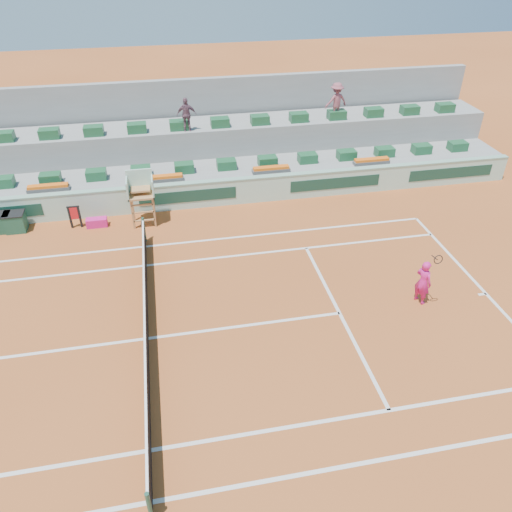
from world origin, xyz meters
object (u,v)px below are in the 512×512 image
object	(u,v)px
umpire_chair	(141,191)
player_bag	(97,222)
drink_cooler_a	(15,222)
tennis_player	(423,282)

from	to	relation	value
umpire_chair	player_bag	bearing A→B (deg)	178.70
drink_cooler_a	tennis_player	size ratio (longest dim) A/B	0.37
umpire_chair	tennis_player	size ratio (longest dim) A/B	1.05
player_bag	tennis_player	bearing A→B (deg)	-33.26
player_bag	drink_cooler_a	bearing A→B (deg)	174.89
drink_cooler_a	tennis_player	world-z (taller)	tennis_player
drink_cooler_a	tennis_player	bearing A→B (deg)	-27.81
tennis_player	player_bag	bearing A→B (deg)	146.74
umpire_chair	drink_cooler_a	xyz separation A→B (m)	(-5.38, 0.34, -1.12)
player_bag	umpire_chair	xyz separation A→B (m)	(2.04, -0.05, 1.35)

